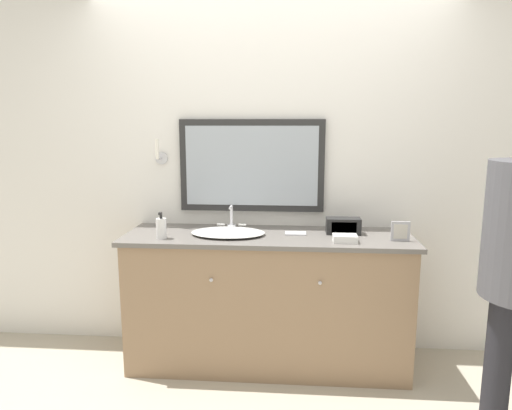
{
  "coord_description": "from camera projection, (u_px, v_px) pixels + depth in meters",
  "views": [
    {
      "loc": [
        0.16,
        -2.65,
        1.64
      ],
      "look_at": [
        -0.08,
        0.3,
        1.12
      ],
      "focal_mm": 32.0,
      "sensor_mm": 36.0,
      "label": 1
    }
  ],
  "objects": [
    {
      "name": "hand_towel_near_sink",
      "position": [
        345.0,
        238.0,
        2.84
      ],
      "size": [
        0.15,
        0.11,
        0.05
      ],
      "color": "white",
      "rests_on": "vanity_counter"
    },
    {
      "name": "ground_plane",
      "position": [
        265.0,
        386.0,
        2.9
      ],
      "size": [
        14.0,
        14.0,
        0.0
      ],
      "primitive_type": "plane",
      "color": "#B2A893"
    },
    {
      "name": "soap_bottle",
      "position": [
        161.0,
        228.0,
        2.92
      ],
      "size": [
        0.07,
        0.07,
        0.17
      ],
      "color": "white",
      "rests_on": "vanity_counter"
    },
    {
      "name": "sink_basin",
      "position": [
        228.0,
        232.0,
        3.03
      ],
      "size": [
        0.49,
        0.37,
        0.17
      ],
      "color": "white",
      "rests_on": "vanity_counter"
    },
    {
      "name": "appliance_box",
      "position": [
        343.0,
        226.0,
        3.05
      ],
      "size": [
        0.23,
        0.11,
        0.11
      ],
      "color": "black",
      "rests_on": "vanity_counter"
    },
    {
      "name": "wall_back",
      "position": [
        270.0,
        176.0,
        3.28
      ],
      "size": [
        8.0,
        0.18,
        2.55
      ],
      "color": "white",
      "rests_on": "ground_plane"
    },
    {
      "name": "vanity_counter",
      "position": [
        267.0,
        300.0,
        3.11
      ],
      "size": [
        1.91,
        0.59,
        0.92
      ],
      "color": "#937556",
      "rests_on": "ground_plane"
    },
    {
      "name": "metal_tray",
      "position": [
        296.0,
        233.0,
        3.05
      ],
      "size": [
        0.14,
        0.1,
        0.01
      ],
      "color": "silver",
      "rests_on": "vanity_counter"
    },
    {
      "name": "picture_frame",
      "position": [
        400.0,
        231.0,
        2.86
      ],
      "size": [
        0.12,
        0.01,
        0.13
      ],
      "color": "#B2B2B7",
      "rests_on": "vanity_counter"
    }
  ]
}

